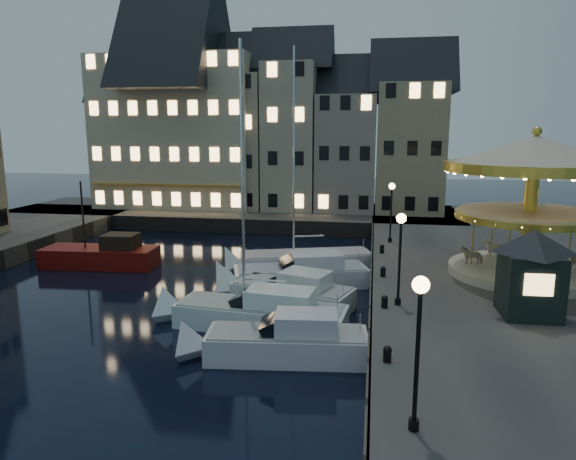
% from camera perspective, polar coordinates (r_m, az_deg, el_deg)
% --- Properties ---
extents(ground, '(160.00, 160.00, 0.00)m').
position_cam_1_polar(ground, '(24.12, -5.61, -11.01)').
color(ground, black).
rests_on(ground, ground).
extents(quay_east, '(16.00, 56.00, 1.30)m').
position_cam_1_polar(quay_east, '(29.90, 24.85, -6.31)').
color(quay_east, '#474442').
rests_on(quay_east, ground).
extents(quay_north, '(44.00, 12.00, 1.30)m').
position_cam_1_polar(quay_north, '(52.17, -6.11, 1.66)').
color(quay_north, '#474442').
rests_on(quay_north, ground).
extents(quaywall_e, '(0.15, 44.00, 1.30)m').
position_cam_1_polar(quaywall_e, '(28.80, 9.24, -6.05)').
color(quaywall_e, '#47423A').
rests_on(quaywall_e, ground).
extents(quaywall_n, '(48.00, 0.15, 1.30)m').
position_cam_1_polar(quaywall_n, '(45.95, -5.72, 0.41)').
color(quaywall_n, '#47423A').
rests_on(quaywall_n, ground).
extents(streetlamp_a, '(0.44, 0.44, 4.17)m').
position_cam_1_polar(streetlamp_a, '(13.57, 14.30, -10.91)').
color(streetlamp_a, black).
rests_on(streetlamp_a, quay_east).
extents(streetlamp_b, '(0.44, 0.44, 4.17)m').
position_cam_1_polar(streetlamp_b, '(23.14, 12.36, -1.74)').
color(streetlamp_b, black).
rests_on(streetlamp_b, quay_east).
extents(streetlamp_c, '(0.44, 0.44, 4.17)m').
position_cam_1_polar(streetlamp_c, '(36.43, 11.40, 2.87)').
color(streetlamp_c, black).
rests_on(streetlamp_c, quay_east).
extents(bollard_a, '(0.30, 0.30, 0.57)m').
position_cam_1_polar(bollard_a, '(18.15, 10.98, -13.29)').
color(bollard_a, black).
rests_on(bollard_a, quay_east).
extents(bollard_b, '(0.30, 0.30, 0.57)m').
position_cam_1_polar(bollard_b, '(23.28, 10.68, -7.77)').
color(bollard_b, black).
rests_on(bollard_b, quay_east).
extents(bollard_c, '(0.30, 0.30, 0.57)m').
position_cam_1_polar(bollard_c, '(28.07, 10.52, -4.52)').
color(bollard_c, black).
rests_on(bollard_c, quay_east).
extents(bollard_d, '(0.30, 0.30, 0.57)m').
position_cam_1_polar(bollard_d, '(33.40, 10.39, -2.03)').
color(bollard_d, black).
rests_on(bollard_d, quay_east).
extents(townhouse_na, '(5.50, 8.00, 12.80)m').
position_cam_1_polar(townhouse_na, '(57.53, -16.96, 9.25)').
color(townhouse_na, tan).
rests_on(townhouse_na, quay_north).
extents(townhouse_nb, '(6.16, 8.00, 13.80)m').
position_cam_1_polar(townhouse_nb, '(55.33, -11.85, 9.96)').
color(townhouse_nb, tan).
rests_on(townhouse_nb, quay_north).
extents(townhouse_nc, '(6.82, 8.00, 14.80)m').
position_cam_1_polar(townhouse_nc, '(53.43, -5.71, 10.64)').
color(townhouse_nc, tan).
rests_on(townhouse_nc, quay_north).
extents(townhouse_nd, '(5.50, 8.00, 15.80)m').
position_cam_1_polar(townhouse_nd, '(52.22, 0.50, 11.24)').
color(townhouse_nd, tan).
rests_on(townhouse_nd, quay_north).
extents(townhouse_ne, '(6.16, 8.00, 12.80)m').
position_cam_1_polar(townhouse_ne, '(51.66, 6.56, 9.51)').
color(townhouse_ne, gray).
rests_on(townhouse_ne, quay_north).
extents(townhouse_nf, '(6.82, 8.00, 13.80)m').
position_cam_1_polar(townhouse_nf, '(51.68, 13.39, 9.84)').
color(townhouse_nf, '#9A8A69').
rests_on(townhouse_nf, quay_north).
extents(hotel_corner, '(17.60, 9.00, 16.80)m').
position_cam_1_polar(hotel_corner, '(55.31, -11.86, 11.52)').
color(hotel_corner, beige).
rests_on(hotel_corner, quay_north).
extents(motorboat_b, '(7.54, 2.86, 2.15)m').
position_cam_1_polar(motorboat_b, '(21.01, -1.28, -12.49)').
color(motorboat_b, silver).
rests_on(motorboat_b, ground).
extents(motorboat_c, '(9.02, 3.16, 11.93)m').
position_cam_1_polar(motorboat_c, '(24.15, -3.96, -9.23)').
color(motorboat_c, silver).
rests_on(motorboat_c, ground).
extents(motorboat_d, '(7.34, 4.44, 2.15)m').
position_cam_1_polar(motorboat_d, '(27.09, -0.31, -7.03)').
color(motorboat_d, silver).
rests_on(motorboat_d, ground).
extents(motorboat_e, '(8.81, 5.04, 2.15)m').
position_cam_1_polar(motorboat_e, '(30.29, 0.68, -5.07)').
color(motorboat_e, silver).
rests_on(motorboat_e, ground).
extents(motorboat_f, '(9.59, 5.24, 12.86)m').
position_cam_1_polar(motorboat_f, '(33.87, 1.09, -3.54)').
color(motorboat_f, silver).
rests_on(motorboat_f, ground).
extents(red_fishing_boat, '(7.68, 3.08, 5.96)m').
position_cam_1_polar(red_fishing_boat, '(36.78, -19.90, -2.77)').
color(red_fishing_boat, '#650C08').
rests_on(red_fishing_boat, ground).
extents(carousel, '(9.06, 9.06, 7.93)m').
position_cam_1_polar(carousel, '(29.80, 25.56, 5.11)').
color(carousel, '#CAB495').
rests_on(carousel, quay_east).
extents(ticket_kiosk, '(3.59, 3.59, 4.21)m').
position_cam_1_polar(ticket_kiosk, '(23.64, 25.51, -2.83)').
color(ticket_kiosk, black).
rests_on(ticket_kiosk, quay_east).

